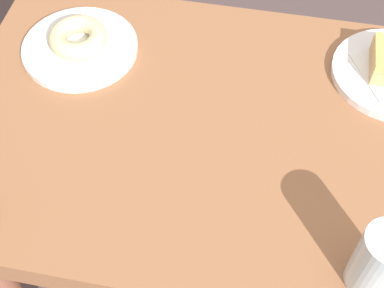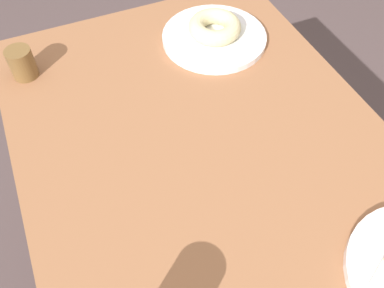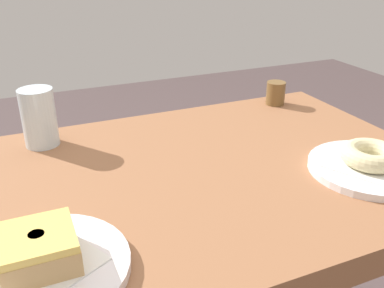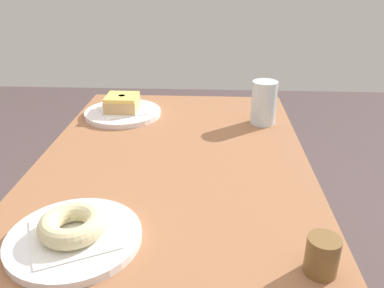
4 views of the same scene
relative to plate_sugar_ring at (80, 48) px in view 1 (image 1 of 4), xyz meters
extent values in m
plane|color=#504141|center=(0.31, -0.14, -0.75)|extent=(6.00, 6.00, 0.00)
cube|color=#925E3D|center=(0.31, -0.14, -0.03)|extent=(0.98, 0.64, 0.05)
cylinder|color=#9A5A44|center=(-0.10, 0.11, -0.41)|extent=(0.06, 0.06, 0.69)
cylinder|color=white|center=(0.00, 0.00, 0.00)|extent=(0.23, 0.23, 0.01)
cube|color=white|center=(0.00, 0.00, 0.01)|extent=(0.18, 0.18, 0.00)
torus|color=beige|center=(0.00, 0.00, 0.03)|extent=(0.11, 0.11, 0.03)
cylinder|color=silver|center=(0.56, -0.37, 0.06)|extent=(0.07, 0.07, 0.12)
camera|label=1|loc=(0.36, -0.74, 0.77)|focal=52.12mm
camera|label=2|loc=(0.66, -0.34, 0.57)|focal=38.85mm
camera|label=3|loc=(0.59, 0.52, 0.38)|focal=39.72mm
camera|label=4|loc=(-0.52, -0.23, 0.42)|focal=37.04mm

